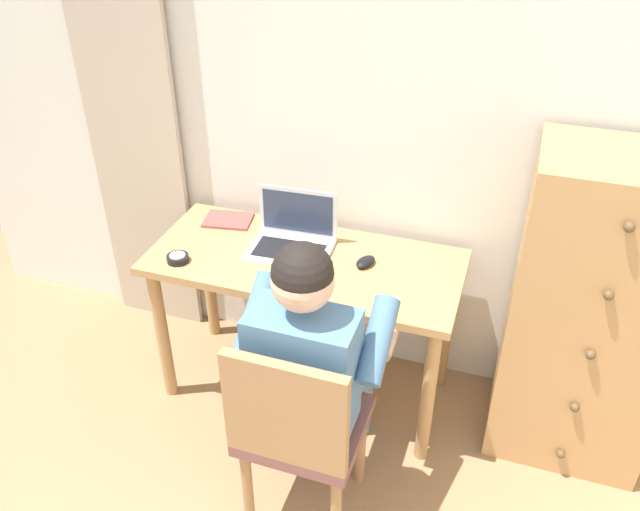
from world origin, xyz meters
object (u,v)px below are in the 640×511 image
at_px(desk_clock, 178,258).
at_px(desk, 305,280).
at_px(laptop, 293,237).
at_px(computer_mouse, 366,262).
at_px(person_seated, 315,354).
at_px(notebook_pad, 228,220).
at_px(dresser, 590,315).
at_px(chair, 298,427).

bearing_deg(desk_clock, desk, 20.27).
relative_size(laptop, computer_mouse, 3.53).
height_order(person_seated, notebook_pad, person_seated).
height_order(dresser, chair, dresser).
relative_size(dresser, computer_mouse, 13.16).
height_order(person_seated, laptop, person_seated).
bearing_deg(desk_clock, chair, -34.39).
relative_size(dresser, notebook_pad, 6.27).
xyz_separation_m(chair, laptop, (-0.28, 0.72, 0.30)).
relative_size(desk, notebook_pad, 6.17).
bearing_deg(chair, dresser, 38.16).
distance_m(laptop, computer_mouse, 0.33).
distance_m(chair, person_seated, 0.26).
xyz_separation_m(desk, chair, (0.20, -0.65, -0.14)).
distance_m(dresser, notebook_pad, 1.57).
distance_m(laptop, notebook_pad, 0.37).
bearing_deg(chair, desk, 107.30).
distance_m(computer_mouse, notebook_pad, 0.70).
distance_m(chair, notebook_pad, 1.08).
height_order(chair, computer_mouse, chair).
bearing_deg(computer_mouse, dresser, 24.58).
relative_size(desk, desk_clock, 14.40).
height_order(chair, notebook_pad, chair).
height_order(computer_mouse, desk_clock, computer_mouse).
bearing_deg(laptop, desk_clock, -148.89).
relative_size(desk, chair, 1.49).
relative_size(laptop, notebook_pad, 1.68).
bearing_deg(computer_mouse, desk_clock, -141.70).
xyz_separation_m(desk_clock, notebook_pad, (0.06, 0.36, -0.01)).
height_order(dresser, notebook_pad, dresser).
bearing_deg(notebook_pad, dresser, -13.49).
height_order(desk_clock, notebook_pad, desk_clock).
bearing_deg(desk_clock, person_seated, -22.79).
bearing_deg(computer_mouse, chair, -71.86).
bearing_deg(laptop, chair, -68.74).
height_order(desk, computer_mouse, computer_mouse).
height_order(chair, laptop, laptop).
bearing_deg(person_seated, dresser, 30.55).
bearing_deg(laptop, notebook_pad, 162.25).
xyz_separation_m(dresser, notebook_pad, (-1.56, 0.11, 0.07)).
xyz_separation_m(chair, desk_clock, (-0.69, 0.47, 0.26)).
height_order(chair, person_seated, person_seated).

